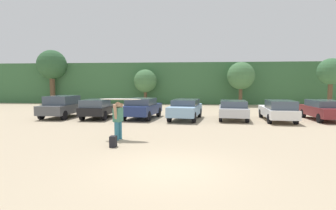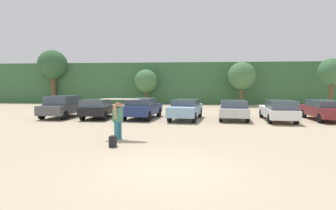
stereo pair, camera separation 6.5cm
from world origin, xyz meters
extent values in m
plane|color=tan|center=(0.00, 0.00, 0.00)|extent=(120.00, 120.00, 0.00)
cube|color=#38663D|center=(0.00, 31.61, 2.54)|extent=(108.00, 12.00, 5.07)
cylinder|color=brown|center=(-16.94, 25.02, 1.67)|extent=(0.62, 0.62, 3.33)
sphere|color=#2D5633|center=(-16.94, 25.02, 4.86)|extent=(3.58, 3.58, 3.58)
cylinder|color=brown|center=(-5.16, 24.67, 0.83)|extent=(0.36, 0.36, 1.66)
sphere|color=#427042|center=(-5.16, 24.67, 2.82)|extent=(2.74, 2.74, 2.74)
cylinder|color=brown|center=(5.88, 23.96, 1.04)|extent=(0.40, 0.40, 2.08)
sphere|color=#427042|center=(5.88, 23.96, 3.40)|extent=(3.09, 3.09, 3.09)
cylinder|color=brown|center=(14.56, 21.92, 1.31)|extent=(0.46, 0.46, 2.62)
sphere|color=#38663D|center=(14.56, 21.92, 3.76)|extent=(2.69, 2.69, 2.69)
cube|color=#4C4F54|center=(-9.20, 11.82, 0.67)|extent=(2.08, 4.24, 0.66)
cube|color=#3F4C5B|center=(-9.20, 11.82, 1.32)|extent=(1.86, 2.52, 0.64)
cylinder|color=black|center=(-10.00, 13.23, 0.34)|extent=(0.25, 0.68, 0.68)
cylinder|color=black|center=(-8.28, 13.16, 0.34)|extent=(0.25, 0.68, 0.68)
cylinder|color=black|center=(-10.11, 10.48, 0.34)|extent=(0.25, 0.68, 0.68)
cylinder|color=black|center=(-8.39, 10.41, 0.34)|extent=(0.25, 0.68, 0.68)
cube|color=black|center=(-6.27, 11.80, 0.63)|extent=(1.81, 4.22, 0.56)
cube|color=#3F4C5B|center=(-6.28, 10.85, 1.17)|extent=(1.65, 1.97, 0.52)
cylinder|color=black|center=(-7.06, 13.20, 0.35)|extent=(0.23, 0.70, 0.69)
cylinder|color=black|center=(-5.46, 13.18, 0.35)|extent=(0.23, 0.70, 0.69)
cylinder|color=black|center=(-7.09, 10.42, 0.35)|extent=(0.23, 0.70, 0.69)
cylinder|color=black|center=(-5.49, 10.41, 0.35)|extent=(0.23, 0.70, 0.69)
cube|color=navy|center=(-3.11, 11.79, 0.68)|extent=(2.49, 4.38, 0.66)
cube|color=#3F4C5B|center=(-3.14, 11.58, 1.26)|extent=(2.05, 2.29, 0.48)
cylinder|color=black|center=(-3.79, 13.27, 0.35)|extent=(0.31, 0.73, 0.71)
cylinder|color=black|center=(-2.06, 13.04, 0.35)|extent=(0.31, 0.73, 0.71)
cylinder|color=black|center=(-4.16, 10.55, 0.35)|extent=(0.31, 0.73, 0.71)
cylinder|color=black|center=(-2.42, 10.31, 0.35)|extent=(0.31, 0.73, 0.71)
cube|color=#84ADD1|center=(0.07, 11.44, 0.69)|extent=(2.43, 4.58, 0.67)
cube|color=#3F4C5B|center=(0.08, 11.56, 1.23)|extent=(2.00, 2.58, 0.41)
cylinder|color=black|center=(-0.54, 12.98, 0.36)|extent=(0.32, 0.74, 0.72)
cylinder|color=black|center=(1.09, 12.75, 0.36)|extent=(0.32, 0.74, 0.72)
cylinder|color=black|center=(-0.95, 10.13, 0.36)|extent=(0.32, 0.74, 0.72)
cylinder|color=black|center=(0.67, 9.90, 0.36)|extent=(0.32, 0.74, 0.72)
cube|color=silver|center=(3.44, 11.88, 0.63)|extent=(2.30, 4.40, 0.58)
cube|color=#3F4C5B|center=(3.42, 11.65, 1.14)|extent=(1.97, 2.53, 0.44)
cylinder|color=black|center=(2.71, 13.35, 0.34)|extent=(0.28, 0.70, 0.68)
cylinder|color=black|center=(4.43, 13.19, 0.34)|extent=(0.28, 0.70, 0.68)
cylinder|color=black|center=(2.45, 10.57, 0.34)|extent=(0.28, 0.70, 0.68)
cylinder|color=black|center=(4.17, 10.41, 0.34)|extent=(0.28, 0.70, 0.68)
cube|color=white|center=(6.37, 11.51, 0.61)|extent=(2.05, 4.89, 0.58)
cube|color=#3F4C5B|center=(6.31, 10.57, 1.18)|extent=(1.75, 2.34, 0.56)
cylinder|color=black|center=(5.67, 13.14, 0.32)|extent=(0.26, 0.65, 0.63)
cylinder|color=black|center=(7.25, 13.04, 0.32)|extent=(0.26, 0.65, 0.63)
cylinder|color=black|center=(5.48, 9.98, 0.32)|extent=(0.26, 0.65, 0.63)
cylinder|color=black|center=(7.06, 9.89, 0.32)|extent=(0.26, 0.65, 0.63)
cube|color=maroon|center=(9.69, 12.03, 0.64)|extent=(1.95, 4.25, 0.65)
cube|color=#3F4C5B|center=(9.69, 11.97, 1.19)|extent=(1.79, 2.53, 0.44)
cylinder|color=black|center=(8.81, 13.43, 0.31)|extent=(0.22, 0.63, 0.63)
cylinder|color=black|center=(10.56, 13.43, 0.31)|extent=(0.22, 0.63, 0.63)
cylinder|color=black|center=(8.81, 10.63, 0.31)|extent=(0.22, 0.63, 0.63)
cylinder|color=teal|center=(-2.81, 4.05, 0.42)|extent=(0.20, 0.20, 0.83)
cylinder|color=teal|center=(-2.74, 4.34, 0.42)|extent=(0.20, 0.20, 0.83)
cube|color=#3F7F66|center=(-2.77, 4.20, 1.15)|extent=(0.41, 0.49, 0.64)
sphere|color=tan|center=(-2.77, 4.20, 1.61)|extent=(0.27, 0.27, 0.27)
cylinder|color=tan|center=(-2.83, 3.97, 1.32)|extent=(0.20, 0.30, 0.69)
cylinder|color=tan|center=(-2.72, 4.43, 1.32)|extent=(0.23, 0.40, 0.68)
ellipsoid|color=white|center=(-2.68, 4.27, 1.86)|extent=(1.97, 0.59, 0.13)
cube|color=black|center=(-2.58, 2.74, 0.23)|extent=(0.24, 0.34, 0.45)
camera|label=1|loc=(0.72, -8.16, 2.61)|focal=29.79mm
camera|label=2|loc=(0.78, -8.16, 2.61)|focal=29.79mm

